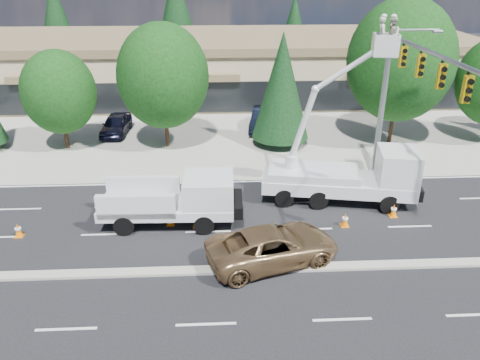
{
  "coord_description": "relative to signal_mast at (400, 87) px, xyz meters",
  "views": [
    {
      "loc": [
        0.58,
        -16.35,
        11.94
      ],
      "look_at": [
        1.59,
        3.95,
        2.4
      ],
      "focal_mm": 35.0,
      "sensor_mm": 36.0,
      "label": 1
    }
  ],
  "objects": [
    {
      "name": "ground",
      "position": [
        -10.03,
        -7.04,
        -6.06
      ],
      "size": [
        140.0,
        140.0,
        0.0
      ],
      "primitive_type": "plane",
      "color": "black",
      "rests_on": "ground"
    },
    {
      "name": "concrete_apron",
      "position": [
        -10.03,
        12.96,
        -6.05
      ],
      "size": [
        140.0,
        22.0,
        0.01
      ],
      "primitive_type": "cube",
      "color": "gray",
      "rests_on": "ground"
    },
    {
      "name": "road_median",
      "position": [
        -10.03,
        -7.04,
        -6.0
      ],
      "size": [
        120.0,
        0.55,
        0.12
      ],
      "primitive_type": "cube",
      "color": "gray",
      "rests_on": "ground"
    },
    {
      "name": "strip_mall",
      "position": [
        -10.03,
        22.93,
        -3.23
      ],
      "size": [
        50.4,
        15.4,
        5.5
      ],
      "color": "tan",
      "rests_on": "ground"
    },
    {
      "name": "tree_front_c",
      "position": [
        -20.03,
        7.96,
        -2.07
      ],
      "size": [
        4.91,
        4.91,
        6.81
      ],
      "color": "#332114",
      "rests_on": "ground"
    },
    {
      "name": "tree_front_d",
      "position": [
        -13.03,
        7.96,
        -1.08
      ],
      "size": [
        6.13,
        6.13,
        8.5
      ],
      "color": "#332114",
      "rests_on": "ground"
    },
    {
      "name": "tree_front_e",
      "position": [
        -5.03,
        7.96,
        -1.84
      ],
      "size": [
        3.99,
        3.99,
        7.86
      ],
      "color": "#332114",
      "rests_on": "ground"
    },
    {
      "name": "tree_front_f",
      "position": [
        2.97,
        7.96,
        -0.21
      ],
      "size": [
        7.2,
        7.2,
        9.98
      ],
      "color": "#332114",
      "rests_on": "ground"
    },
    {
      "name": "tree_back_a",
      "position": [
        -28.03,
        34.96,
        -0.52
      ],
      "size": [
        5.24,
        5.24,
        10.32
      ],
      "color": "#332114",
      "rests_on": "ground"
    },
    {
      "name": "tree_back_b",
      "position": [
        -14.03,
        34.96,
        0.2
      ],
      "size": [
        5.91,
        5.91,
        11.66
      ],
      "color": "#332114",
      "rests_on": "ground"
    },
    {
      "name": "tree_back_c",
      "position": [
        -0.03,
        34.96,
        -1.49
      ],
      "size": [
        4.32,
        4.32,
        8.51
      ],
      "color": "#332114",
      "rests_on": "ground"
    },
    {
      "name": "tree_back_d",
      "position": [
        11.97,
        34.96,
        -0.27
      ],
      "size": [
        5.47,
        5.47,
        10.79
      ],
      "color": "#332114",
      "rests_on": "ground"
    },
    {
      "name": "signal_mast",
      "position": [
        0.0,
        0.0,
        0.0
      ],
      "size": [
        2.76,
        10.16,
        9.0
      ],
      "color": "gray",
      "rests_on": "ground"
    },
    {
      "name": "utility_pickup",
      "position": [
        -11.54,
        -2.86,
        -5.02
      ],
      "size": [
        6.62,
        2.76,
        2.51
      ],
      "rotation": [
        0.0,
        0.0,
        -0.03
      ],
      "color": "silver",
      "rests_on": "ground"
    },
    {
      "name": "bucket_truck",
      "position": [
        -2.4,
        -0.96,
        -4.02
      ],
      "size": [
        8.35,
        3.8,
        9.74
      ],
      "rotation": [
        0.0,
        0.0,
        -0.18
      ],
      "color": "silver",
      "rests_on": "ground"
    },
    {
      "name": "traffic_cone_a",
      "position": [
        -19.05,
        -3.79,
        -5.72
      ],
      "size": [
        0.4,
        0.4,
        0.7
      ],
      "color": "orange",
      "rests_on": "ground"
    },
    {
      "name": "traffic_cone_b",
      "position": [
        -11.91,
        -3.06,
        -5.72
      ],
      "size": [
        0.4,
        0.4,
        0.7
      ],
      "color": "orange",
      "rests_on": "ground"
    },
    {
      "name": "traffic_cone_c",
      "position": [
        -10.59,
        -3.33,
        -5.72
      ],
      "size": [
        0.4,
        0.4,
        0.7
      ],
      "color": "orange",
      "rests_on": "ground"
    },
    {
      "name": "traffic_cone_d",
      "position": [
        -3.26,
        -3.62,
        -5.72
      ],
      "size": [
        0.4,
        0.4,
        0.7
      ],
      "color": "orange",
      "rests_on": "ground"
    },
    {
      "name": "traffic_cone_e",
      "position": [
        -0.52,
        -2.78,
        -5.72
      ],
      "size": [
        0.4,
        0.4,
        0.7
      ],
      "color": "orange",
      "rests_on": "ground"
    },
    {
      "name": "minivan",
      "position": [
        -7.19,
        -6.44,
        -5.26
      ],
      "size": [
        6.27,
        4.21,
        1.6
      ],
      "primitive_type": "imported",
      "rotation": [
        0.0,
        0.0,
        1.87
      ],
      "color": "olive",
      "rests_on": "ground"
    },
    {
      "name": "parked_car_west",
      "position": [
        -17.14,
        10.8,
        -5.31
      ],
      "size": [
        2.04,
        4.49,
        1.49
      ],
      "primitive_type": "imported",
      "rotation": [
        0.0,
        0.0,
        -0.06
      ],
      "color": "black",
      "rests_on": "ground"
    },
    {
      "name": "parked_car_east",
      "position": [
        -5.87,
        11.39,
        -5.24
      ],
      "size": [
        2.7,
        5.2,
        1.63
      ],
      "primitive_type": "imported",
      "rotation": [
        0.0,
        0.0,
        -0.21
      ],
      "color": "black",
      "rests_on": "ground"
    }
  ]
}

